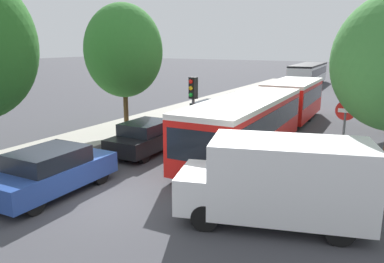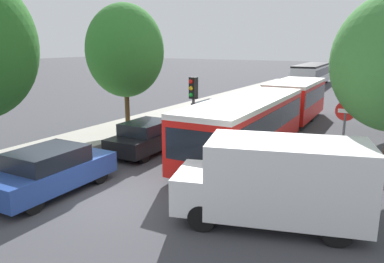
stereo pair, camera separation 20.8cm
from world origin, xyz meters
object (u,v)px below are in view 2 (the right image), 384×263
(city_bus_rear, at_px, (312,73))
(tree_left_mid, at_px, (126,53))
(queued_car_navy, at_px, (275,93))
(no_entry_sign, at_px, (344,128))
(articulated_bus, at_px, (271,110))
(white_van, at_px, (278,180))
(queued_car_silver, at_px, (244,103))
(queued_car_black, at_px, (147,137))
(queued_car_blue, at_px, (50,171))
(queued_car_green, at_px, (213,114))
(traffic_light, at_px, (193,99))

(city_bus_rear, height_order, tree_left_mid, tree_left_mid)
(queued_car_navy, height_order, no_entry_sign, no_entry_sign)
(articulated_bus, relative_size, city_bus_rear, 1.45)
(white_van, bearing_deg, queued_car_navy, -88.54)
(queued_car_navy, bearing_deg, tree_left_mid, 166.09)
(queued_car_silver, height_order, white_van, white_van)
(queued_car_navy, relative_size, no_entry_sign, 1.49)
(white_van, bearing_deg, queued_car_black, -44.67)
(tree_left_mid, bearing_deg, queued_car_black, -39.09)
(city_bus_rear, height_order, queued_car_blue, city_bus_rear)
(queued_car_black, height_order, queued_car_silver, queued_car_black)
(queued_car_blue, relative_size, no_entry_sign, 1.54)
(queued_car_black, relative_size, white_van, 0.77)
(queued_car_blue, xyz_separation_m, queued_car_black, (-0.07, 5.34, -0.04))
(queued_car_green, distance_m, queued_car_navy, 11.09)
(city_bus_rear, xyz_separation_m, queued_car_navy, (0.25, -14.80, -0.70))
(white_van, xyz_separation_m, traffic_light, (-5.04, 4.37, 1.26))
(white_van, bearing_deg, queued_car_silver, -81.22)
(white_van, relative_size, tree_left_mid, 0.79)
(queued_car_green, bearing_deg, traffic_light, -162.74)
(queued_car_blue, relative_size, queued_car_silver, 1.10)
(queued_car_navy, distance_m, traffic_light, 16.96)
(city_bus_rear, xyz_separation_m, queued_car_black, (-0.07, -32.12, -0.71))
(queued_car_blue, xyz_separation_m, queued_car_silver, (-0.19, 16.90, -0.07))
(no_entry_sign, bearing_deg, articulated_bus, -137.92)
(articulated_bus, xyz_separation_m, traffic_light, (-1.83, -4.82, 1.07))
(queued_car_black, relative_size, queued_car_silver, 1.05)
(queued_car_green, bearing_deg, no_entry_sign, -125.84)
(queued_car_green, bearing_deg, white_van, -146.46)
(queued_car_navy, bearing_deg, no_entry_sign, -156.09)
(queued_car_black, distance_m, white_van, 8.06)
(articulated_bus, height_order, queued_car_blue, articulated_bus)
(queued_car_navy, xyz_separation_m, traffic_light, (1.71, -16.78, 1.76))
(queued_car_silver, height_order, traffic_light, traffic_light)
(queued_car_navy, bearing_deg, queued_car_silver, 174.74)
(city_bus_rear, relative_size, tree_left_mid, 1.71)
(articulated_bus, bearing_deg, white_van, 17.88)
(articulated_bus, height_order, traffic_light, traffic_light)
(city_bus_rear, distance_m, queued_car_blue, 37.47)
(articulated_bus, relative_size, traffic_light, 4.94)
(articulated_bus, bearing_deg, queued_car_black, -37.11)
(queued_car_silver, bearing_deg, tree_left_mid, 160.87)
(articulated_bus, relative_size, queued_car_navy, 3.99)
(queued_car_blue, bearing_deg, no_entry_sign, -53.43)
(white_van, bearing_deg, queued_car_green, -71.72)
(articulated_bus, bearing_deg, traffic_light, -22.16)
(queued_car_green, distance_m, traffic_light, 6.24)
(articulated_bus, height_order, tree_left_mid, tree_left_mid)
(queued_car_black, relative_size, tree_left_mid, 0.61)
(queued_car_black, xyz_separation_m, tree_left_mid, (-3.08, 2.50, 3.55))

